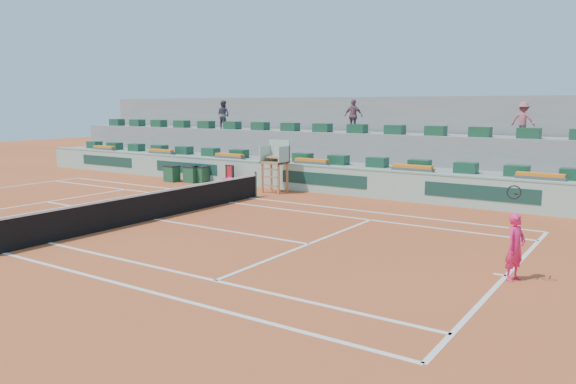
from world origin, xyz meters
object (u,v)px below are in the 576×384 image
Objects in this scene: drink_cooler_a at (201,174)px; tennis_player at (515,246)px; player_bag at (232,182)px; umpire_chair at (276,159)px.

drink_cooler_a is 0.37× the size of tennis_player.
tennis_player is (14.92, -7.96, 0.59)m from player_bag.
drink_cooler_a is 19.11m from tennis_player.
tennis_player is at bearing -25.57° from drink_cooler_a.
tennis_player is (17.24, -8.25, 0.37)m from drink_cooler_a.
tennis_player is at bearing -28.08° from player_bag.
player_bag is 2.34m from drink_cooler_a.
player_bag is 16.93m from tennis_player.
player_bag is at bearing 175.19° from umpire_chair.
drink_cooler_a is (-5.15, 0.52, -1.12)m from umpire_chair.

